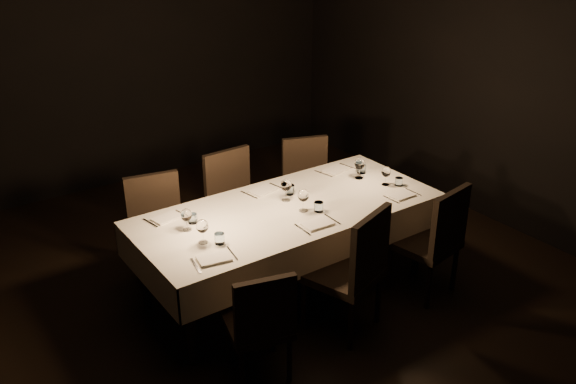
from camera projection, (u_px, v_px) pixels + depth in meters
room at (288, 121)px, 4.65m from camera, size 5.01×6.01×3.01m
dining_table at (288, 216)px, 4.99m from camera, size 2.52×1.12×0.76m
chair_near_left at (261, 321)px, 4.04m from camera, size 0.51×0.51×0.87m
place_setting_near_left at (210, 239)px, 4.34m from camera, size 0.35×0.41×0.19m
chair_near_center at (353, 267)px, 4.50m from camera, size 0.63×0.63×1.04m
place_setting_near_center at (311, 207)px, 4.81m from camera, size 0.34×0.41×0.19m
chair_near_right at (434, 237)px, 4.96m from camera, size 0.55×0.55×0.99m
place_setting_near_right at (394, 181)px, 5.28m from camera, size 0.31×0.40×0.17m
chair_far_left at (158, 226)px, 5.17m from camera, size 0.54×0.54×0.96m
place_setting_far_left at (182, 217)px, 4.66m from camera, size 0.33×0.40×0.18m
chair_far_center at (235, 199)px, 5.61m from camera, size 0.50×0.50×0.99m
place_setting_far_center at (280, 188)px, 5.13m from camera, size 0.36×0.41×0.19m
chair_far_right at (308, 182)px, 6.01m from camera, size 0.58×0.58×0.95m
place_setting_far_right at (353, 167)px, 5.55m from camera, size 0.37×0.42×0.20m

